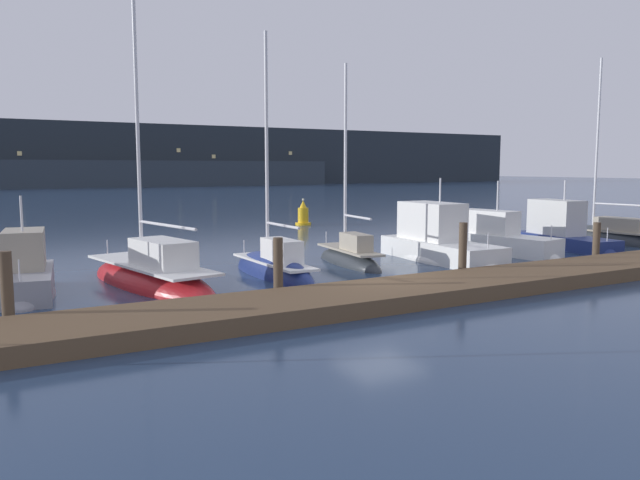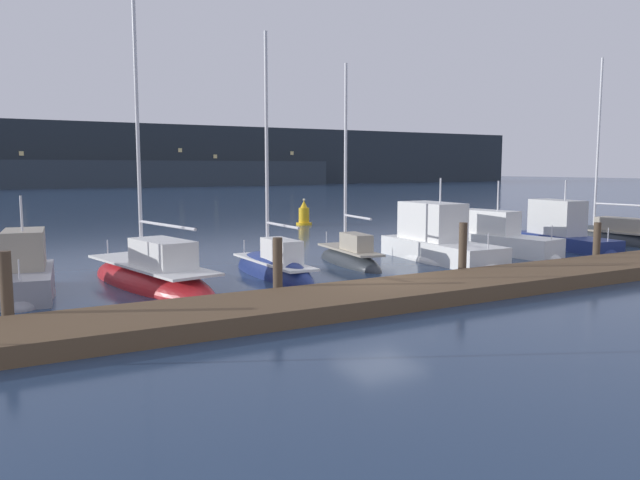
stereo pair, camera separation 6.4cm
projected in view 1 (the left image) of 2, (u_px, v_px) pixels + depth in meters
The scene contains 16 objects.
ground_plane at pixel (380, 290), 19.62m from camera, with size 400.00×400.00×0.00m, color navy.
dock at pixel (410, 292), 18.24m from camera, with size 44.59×2.80×0.45m, color brown.
mooring_pile_1 at pixel (7, 292), 14.49m from camera, with size 0.28×0.28×1.91m, color #4C3D2D.
mooring_pile_2 at pixel (278, 270), 17.89m from camera, with size 0.28×0.28×1.85m, color #4C3D2D.
mooring_pile_3 at pixel (463, 251), 21.28m from camera, with size 0.28×0.28×1.98m, color #4C3D2D.
mooring_pile_4 at pixel (596, 244), 24.69m from camera, with size 0.28×0.28×1.68m, color #4C3D2D.
motorboat_berth_3 at pixel (25, 284), 18.75m from camera, with size 2.26×4.91×3.60m.
sailboat_berth_4 at pixel (152, 281), 20.32m from camera, with size 3.47×7.91×10.36m.
sailboat_berth_5 at pixel (274, 273), 22.08m from camera, with size 1.33×5.76×9.39m.
sailboat_berth_6 at pixel (350, 260), 24.83m from camera, with size 1.74×5.15×8.48m.
motorboat_berth_7 at pixel (439, 250), 25.95m from camera, with size 2.50×6.75×4.02m.
motorboat_berth_8 at pixel (497, 245), 28.09m from camera, with size 2.67×6.37×3.82m.
motorboat_berth_9 at pixel (562, 240), 29.87m from camera, with size 2.61×6.20×3.89m.
sailboat_berth_10 at pixel (604, 240), 32.27m from camera, with size 2.46×7.63×10.25m.
channel_buoy at pixel (303, 215), 41.84m from camera, with size 1.06×1.06×1.78m.
hillside_backdrop at pixel (22, 157), 122.17m from camera, with size 240.00×23.00×12.84m.
Camera 1 is at (-11.10, -15.91, 3.83)m, focal length 35.00 mm.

